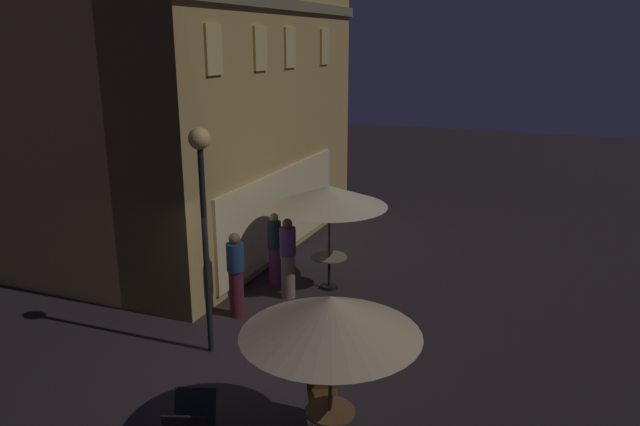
% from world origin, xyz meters
% --- Properties ---
extents(ground_plane, '(60.00, 60.00, 0.00)m').
position_xyz_m(ground_plane, '(0.00, 0.00, 0.00)').
color(ground_plane, '#282023').
extents(cafe_building, '(8.97, 6.62, 7.08)m').
position_xyz_m(cafe_building, '(3.82, 3.24, 3.53)').
color(cafe_building, tan).
rests_on(cafe_building, ground).
extents(street_lamp_near_corner, '(0.37, 0.37, 4.02)m').
position_xyz_m(street_lamp_near_corner, '(0.05, 0.45, 3.00)').
color(street_lamp_near_corner, black).
rests_on(street_lamp_near_corner, ground).
extents(cafe_table_0, '(0.66, 0.66, 0.74)m').
position_xyz_m(cafe_table_0, '(-1.84, -2.58, 0.51)').
color(cafe_table_0, black).
rests_on(cafe_table_0, ground).
extents(cafe_table_1, '(0.80, 0.80, 0.75)m').
position_xyz_m(cafe_table_1, '(3.52, -0.47, 0.57)').
color(cafe_table_1, black).
rests_on(cafe_table_1, ground).
extents(patio_umbrella_0, '(2.31, 2.31, 2.35)m').
position_xyz_m(patio_umbrella_0, '(-1.84, -2.58, 2.08)').
color(patio_umbrella_0, black).
rests_on(patio_umbrella_0, ground).
extents(patio_umbrella_1, '(2.54, 2.54, 2.36)m').
position_xyz_m(patio_umbrella_1, '(3.52, -0.47, 2.13)').
color(patio_umbrella_1, black).
rests_on(patio_umbrella_1, ground).
extents(cafe_chair_1, '(0.59, 0.59, 0.92)m').
position_xyz_m(cafe_chair_1, '(-1.14, -2.19, 0.56)').
color(cafe_chair_1, '#553415').
rests_on(cafe_chair_1, ground).
extents(patron_standing_0, '(0.35, 0.35, 1.78)m').
position_xyz_m(patron_standing_0, '(2.70, 0.16, 0.90)').
color(patron_standing_0, '#7D6655').
rests_on(patron_standing_0, ground).
extents(patron_standing_1, '(0.35, 0.35, 1.75)m').
position_xyz_m(patron_standing_1, '(1.49, 0.74, 0.89)').
color(patron_standing_1, '#4D1923').
rests_on(patron_standing_1, ground).
extents(patron_standing_2, '(0.31, 0.31, 1.69)m').
position_xyz_m(patron_standing_2, '(3.25, 0.75, 0.86)').
color(patron_standing_2, '#652F61').
rests_on(patron_standing_2, ground).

